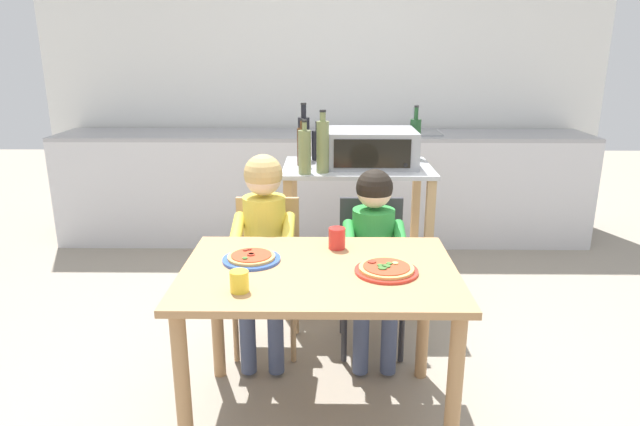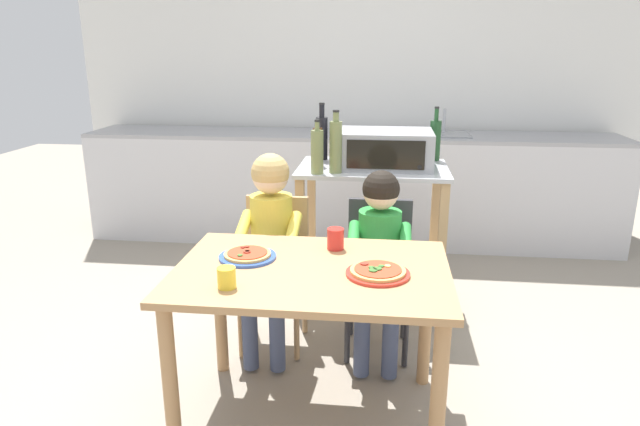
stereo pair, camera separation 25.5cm
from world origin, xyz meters
name	(u,v)px [view 2 (the right image)]	position (x,y,z in m)	size (l,w,h in m)	color
ground_plane	(335,306)	(0.00, 1.13, 0.00)	(11.31, 11.31, 0.00)	gray
back_wall_tiled	(354,77)	(0.00, 2.89, 1.35)	(4.89, 0.12, 2.70)	white
kitchen_counter	(350,187)	(0.00, 2.48, 0.46)	(4.40, 0.60, 1.12)	silver
kitchen_island_cart	(372,215)	(0.22, 1.20, 0.60)	(0.90, 0.59, 0.91)	#B7BABF
toaster_oven	(386,149)	(0.29, 1.22, 1.01)	(0.55, 0.41, 0.22)	#999BA0
bottle_slim_sauce	(318,146)	(-0.12, 1.21, 1.03)	(0.06, 0.06, 0.28)	#4C2D14
bottle_squat_spirits	(335,145)	(-0.03, 1.39, 1.00)	(0.07, 0.07, 0.25)	black
bottle_brown_beer	(435,139)	(0.60, 1.45, 1.04)	(0.07, 0.07, 0.34)	#1E4723
bottle_clear_vinegar	(336,146)	(0.01, 1.01, 1.06)	(0.07, 0.07, 0.36)	olive
bottle_tall_green_wine	(322,137)	(-0.12, 1.40, 1.05)	(0.07, 0.07, 0.36)	black
bottle_dark_olive_oil	(317,151)	(-0.10, 0.98, 1.03)	(0.07, 0.07, 0.31)	olive
dining_table	(312,293)	(0.00, 0.00, 0.61)	(1.14, 0.79, 0.72)	#AD7F51
dining_chair_left	(275,261)	(-0.29, 0.67, 0.48)	(0.36, 0.36, 0.81)	tan
dining_chair_right	(379,265)	(0.27, 0.67, 0.48)	(0.36, 0.36, 0.81)	#333338
child_in_yellow_shirt	(270,231)	(-0.29, 0.55, 0.69)	(0.32, 0.42, 1.07)	#424C6B
child_in_green_shirt	(379,244)	(0.27, 0.55, 0.65)	(0.32, 0.42, 0.99)	#424C6B
pizza_plate_blue_rimmed	(248,255)	(-0.29, 0.08, 0.74)	(0.25, 0.25, 0.03)	#3356B7
pizza_plate_red_rimmed	(378,272)	(0.27, -0.04, 0.74)	(0.26, 0.26, 0.03)	red
drinking_cup_red	(336,239)	(0.08, 0.24, 0.77)	(0.08, 0.08, 0.10)	red
drinking_cup_yellow	(227,278)	(-0.30, -0.23, 0.76)	(0.07, 0.07, 0.08)	yellow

